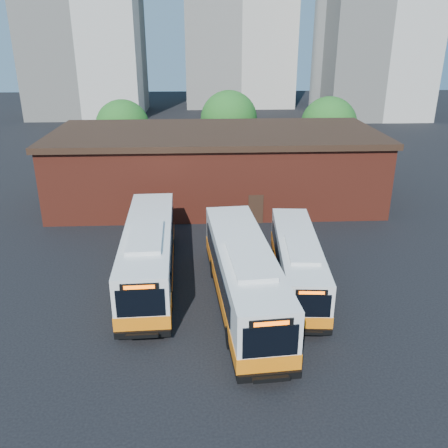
{
  "coord_description": "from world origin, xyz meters",
  "views": [
    {
      "loc": [
        -1.31,
        -21.6,
        14.27
      ],
      "look_at": [
        0.0,
        5.01,
        3.57
      ],
      "focal_mm": 38.0,
      "sensor_mm": 36.0,
      "label": 1
    }
  ],
  "objects_px": {
    "transit_worker": "(278,348)",
    "bus_midwest": "(149,255)",
    "bus_east": "(297,264)",
    "bus_mideast": "(244,278)"
  },
  "relations": [
    {
      "from": "bus_mideast",
      "to": "bus_midwest",
      "type": "bearing_deg",
      "value": 144.4
    },
    {
      "from": "bus_east",
      "to": "bus_midwest",
      "type": "bearing_deg",
      "value": 177.34
    },
    {
      "from": "bus_mideast",
      "to": "bus_east",
      "type": "height_order",
      "value": "bus_mideast"
    },
    {
      "from": "transit_worker",
      "to": "bus_east",
      "type": "bearing_deg",
      "value": 6.59
    },
    {
      "from": "bus_midwest",
      "to": "bus_east",
      "type": "height_order",
      "value": "bus_midwest"
    },
    {
      "from": "bus_midwest",
      "to": "transit_worker",
      "type": "distance_m",
      "value": 10.93
    },
    {
      "from": "bus_midwest",
      "to": "bus_east",
      "type": "bearing_deg",
      "value": -9.28
    },
    {
      "from": "bus_mideast",
      "to": "bus_east",
      "type": "xyz_separation_m",
      "value": [
        3.43,
        2.19,
        -0.3
      ]
    },
    {
      "from": "transit_worker",
      "to": "bus_midwest",
      "type": "bearing_deg",
      "value": 61.25
    },
    {
      "from": "transit_worker",
      "to": "bus_mideast",
      "type": "bearing_deg",
      "value": 35.59
    }
  ]
}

